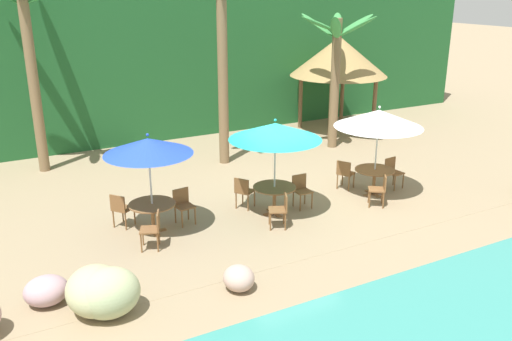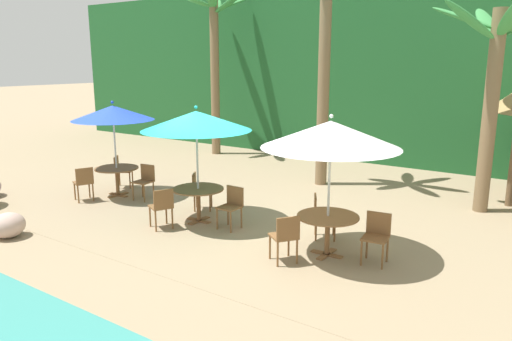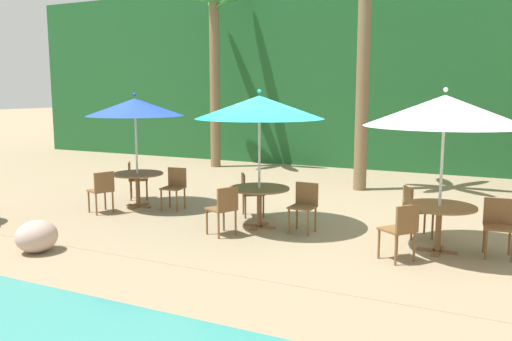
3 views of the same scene
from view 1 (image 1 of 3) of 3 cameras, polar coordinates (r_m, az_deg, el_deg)
name	(u,v)px [view 1 (image 1 of 3)]	position (r m, az deg, el deg)	size (l,w,h in m)	color
ground_plane	(284,209)	(14.37, 2.90, -4.04)	(120.00, 120.00, 0.00)	#937F60
terrace_deck	(284,209)	(14.37, 2.90, -4.02)	(18.00, 5.20, 0.01)	#937F60
foliage_backdrop	(164,56)	(21.58, -9.66, 11.78)	(28.00, 2.40, 6.00)	#1E5628
rock_seawall	(353,238)	(12.09, 10.14, -6.98)	(17.24, 3.15, 0.91)	#B1B785
umbrella_blue	(148,146)	(12.53, -11.24, 2.51)	(2.04, 2.04, 2.44)	silver
dining_table_blue	(152,208)	(13.03, -10.81, -3.93)	(1.10, 1.10, 0.74)	brown
chair_blue_seaward	(183,203)	(13.48, -7.66, -3.43)	(0.47, 0.47, 0.87)	brown
chair_blue_inland	(121,208)	(13.49, -13.98, -3.83)	(0.59, 0.59, 0.87)	brown
chair_blue_left	(154,228)	(12.29, -10.69, -5.89)	(0.56, 0.55, 0.87)	brown
umbrella_teal	(275,131)	(13.36, 2.02, 4.13)	(2.32, 2.32, 2.51)	silver
dining_table_teal	(274,191)	(13.85, 1.95, -2.19)	(1.10, 1.10, 0.74)	brown
chair_teal_seaward	(301,188)	(14.36, 4.75, -1.89)	(0.43, 0.44, 0.87)	brown
chair_teal_inland	(244,190)	(14.18, -1.31, -2.11)	(0.59, 0.59, 0.87)	brown
chair_teal_left	(281,208)	(13.11, 2.65, -3.93)	(0.57, 0.56, 0.87)	brown
umbrella_white	(379,118)	(15.04, 12.74, 5.35)	(2.40, 2.40, 2.53)	silver
dining_table_white	(375,174)	(15.48, 12.32, -0.31)	(1.10, 1.10, 0.74)	brown
chair_white_seaward	(392,170)	(16.17, 14.11, 0.01)	(0.47, 0.48, 0.87)	brown
chair_white_inland	(345,172)	(15.72, 9.29, -0.20)	(0.58, 0.57, 0.87)	brown
chair_white_left	(380,188)	(14.72, 12.89, -1.79)	(0.59, 0.59, 0.87)	brown
palm_tree_nearest	(29,46)	(17.75, -22.72, 11.90)	(3.00, 2.95, 5.74)	brown
palm_tree_second	(222,30)	(17.23, -3.58, 14.48)	(2.91, 2.74, 6.49)	brown
palm_tree_third	(336,58)	(19.34, 8.38, 11.56)	(2.92, 2.69, 4.68)	brown
palapa_hut	(339,57)	(21.78, 8.69, 11.70)	(3.80, 3.80, 3.70)	brown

